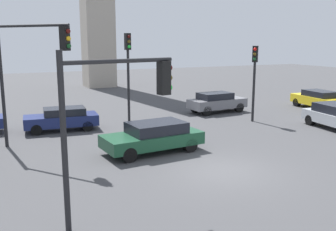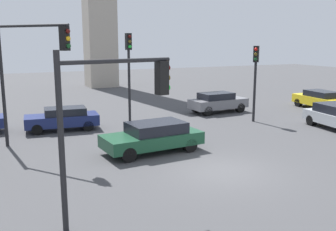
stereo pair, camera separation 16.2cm
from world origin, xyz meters
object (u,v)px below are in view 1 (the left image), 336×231
(traffic_light_0, at_px, (119,101))
(car_3, at_px, (154,136))
(traffic_light_2, at_px, (29,59))
(car_5, at_px, (217,102))
(traffic_light_1, at_px, (255,69))
(car_6, at_px, (62,118))
(traffic_light_3, at_px, (128,61))
(car_2, at_px, (318,99))

(traffic_light_0, distance_m, car_3, 7.16)
(traffic_light_0, xyz_separation_m, traffic_light_2, (-1.50, 8.08, 0.85))
(traffic_light_2, xyz_separation_m, car_5, (12.94, 4.74, -3.52))
(traffic_light_1, relative_size, car_6, 1.13)
(traffic_light_1, height_order, car_5, traffic_light_1)
(car_3, relative_size, car_5, 1.11)
(traffic_light_3, xyz_separation_m, car_5, (6.79, 0.51, -3.05))
(traffic_light_0, relative_size, traffic_light_3, 0.88)
(car_3, bearing_deg, car_6, -68.63)
(traffic_light_3, distance_m, car_5, 7.46)
(car_6, bearing_deg, traffic_light_0, 93.41)
(traffic_light_0, xyz_separation_m, car_2, (19.14, 10.84, -2.70))
(traffic_light_2, distance_m, traffic_light_3, 7.48)
(traffic_light_3, relative_size, car_6, 1.31)
(car_2, distance_m, car_5, 7.95)
(traffic_light_3, xyz_separation_m, car_3, (-1.19, -6.65, -3.08))
(traffic_light_0, xyz_separation_m, traffic_light_3, (4.65, 12.30, 0.39))
(traffic_light_0, bearing_deg, car_2, 19.14)
(traffic_light_0, bearing_deg, car_6, 77.49)
(traffic_light_2, bearing_deg, car_2, 60.30)
(traffic_light_1, bearing_deg, car_3, -21.14)
(car_5, distance_m, car_6, 11.04)
(traffic_light_3, height_order, car_3, traffic_light_3)
(car_3, bearing_deg, car_5, -142.71)
(car_2, relative_size, car_3, 0.89)
(traffic_light_2, relative_size, car_6, 1.43)
(traffic_light_0, height_order, traffic_light_1, traffic_light_0)
(traffic_light_0, relative_size, car_3, 1.04)
(car_3, height_order, car_5, car_5)
(traffic_light_2, distance_m, car_3, 6.56)
(traffic_light_2, relative_size, car_5, 1.41)
(traffic_light_2, relative_size, car_3, 1.28)
(traffic_light_3, distance_m, car_3, 7.42)
(car_3, bearing_deg, traffic_light_1, -161.56)
(traffic_light_0, distance_m, traffic_light_2, 8.26)
(traffic_light_1, relative_size, car_2, 1.14)
(traffic_light_1, bearing_deg, car_2, 148.33)
(car_6, bearing_deg, traffic_light_3, -168.55)
(traffic_light_0, bearing_deg, car_3, 48.13)
(traffic_light_0, xyz_separation_m, car_6, (0.44, 11.87, -2.74))
(traffic_light_2, xyz_separation_m, car_6, (1.94, 3.79, -3.59))
(traffic_light_0, relative_size, car_6, 1.16)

